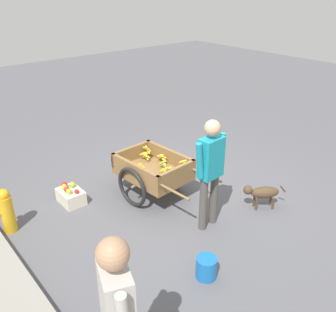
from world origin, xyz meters
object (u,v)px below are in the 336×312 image
fruit_cart (153,171)px  fire_hydrant (7,211)px  plastic_bucket (206,268)px  dog (262,193)px  apple_crate (71,195)px  vendor_person (210,166)px

fruit_cart → fire_hydrant: fruit_cart is taller
fruit_cart → plastic_bucket: (-1.85, 0.67, -0.30)m
dog → plastic_bucket: dog is taller
fire_hydrant → plastic_bucket: bearing=-148.5°
fire_hydrant → apple_crate: (0.12, -0.99, -0.21)m
dog → fire_hydrant: size_ratio=0.87×
vendor_person → fire_hydrant: 2.84m
fruit_cart → apple_crate: (0.66, 1.14, -0.31)m
vendor_person → plastic_bucket: size_ratio=5.93×
fire_hydrant → apple_crate: size_ratio=1.52×
fruit_cart → dog: (-1.36, -1.03, -0.17)m
fruit_cart → dog: fruit_cart is taller
vendor_person → dog: vendor_person is taller
vendor_person → plastic_bucket: (-0.71, 0.75, -0.82)m
vendor_person → dog: size_ratio=2.75×
fruit_cart → apple_crate: bearing=60.1°
fire_hydrant → plastic_bucket: fire_hydrant is taller
fruit_cart → plastic_bucket: size_ratio=6.31×
plastic_bucket → apple_crate: size_ratio=0.61×
fire_hydrant → plastic_bucket: 2.81m
dog → vendor_person: bearing=77.0°
fruit_cart → apple_crate: 1.35m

